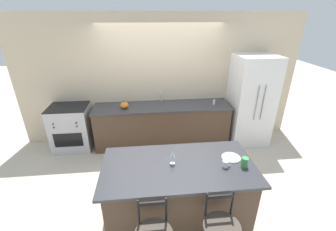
{
  "coord_description": "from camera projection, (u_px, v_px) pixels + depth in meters",
  "views": [
    {
      "loc": [
        -0.33,
        -3.97,
        2.69
      ],
      "look_at": [
        0.02,
        -0.66,
        1.15
      ],
      "focal_mm": 24.0,
      "sensor_mm": 36.0,
      "label": 1
    }
  ],
  "objects": [
    {
      "name": "kitchen_island",
      "position": [
        178.0,
        194.0,
        3.0
      ],
      "size": [
        1.91,
        0.98,
        0.95
      ],
      "color": "#4C3828",
      "rests_on": "ground_plane"
    },
    {
      "name": "soap_bottle",
      "position": [
        214.0,
        102.0,
        4.73
      ],
      "size": [
        0.05,
        0.05,
        0.14
      ],
      "color": "silver",
      "rests_on": "back_counter"
    },
    {
      "name": "coffee_mug",
      "position": [
        226.0,
        164.0,
        2.76
      ],
      "size": [
        0.11,
        0.08,
        0.09
      ],
      "color": "white",
      "rests_on": "kitchen_island"
    },
    {
      "name": "refrigerator",
      "position": [
        251.0,
        100.0,
        4.81
      ],
      "size": [
        0.82,
        0.78,
        1.91
      ],
      "color": "white",
      "rests_on": "ground_plane"
    },
    {
      "name": "tumbler_cup",
      "position": [
        245.0,
        162.0,
        2.75
      ],
      "size": [
        0.08,
        0.08,
        0.13
      ],
      "color": "#3D934C",
      "rests_on": "kitchen_island"
    },
    {
      "name": "dinner_plate",
      "position": [
        231.0,
        157.0,
        2.94
      ],
      "size": [
        0.25,
        0.25,
        0.02
      ],
      "color": "beige",
      "rests_on": "kitchen_island"
    },
    {
      "name": "back_counter",
      "position": [
        162.0,
        124.0,
        4.9
      ],
      "size": [
        2.86,
        0.7,
        0.9
      ],
      "color": "#4C3828",
      "rests_on": "ground_plane"
    },
    {
      "name": "ground_plane",
      "position": [
        164.0,
        152.0,
        4.74
      ],
      "size": [
        18.0,
        18.0,
        0.0
      ],
      "primitive_type": "plane",
      "color": "beige"
    },
    {
      "name": "sink_faucet",
      "position": [
        161.0,
        96.0,
        4.84
      ],
      "size": [
        0.02,
        0.13,
        0.22
      ],
      "color": "#ADAFB5",
      "rests_on": "back_counter"
    },
    {
      "name": "wine_glass",
      "position": [
        173.0,
        155.0,
        2.78
      ],
      "size": [
        0.07,
        0.07,
        0.19
      ],
      "color": "white",
      "rests_on": "kitchen_island"
    },
    {
      "name": "pumpkin_decoration",
      "position": [
        124.0,
        105.0,
        4.54
      ],
      "size": [
        0.17,
        0.17,
        0.16
      ],
      "color": "orange",
      "rests_on": "back_counter"
    },
    {
      "name": "wall_back",
      "position": [
        161.0,
        80.0,
        4.83
      ],
      "size": [
        6.0,
        0.07,
        2.7
      ],
      "color": "beige",
      "rests_on": "ground_plane"
    },
    {
      "name": "oven_range",
      "position": [
        72.0,
        127.0,
        4.72
      ],
      "size": [
        0.77,
        0.64,
        0.95
      ],
      "color": "#B7B7BC",
      "rests_on": "ground_plane"
    }
  ]
}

